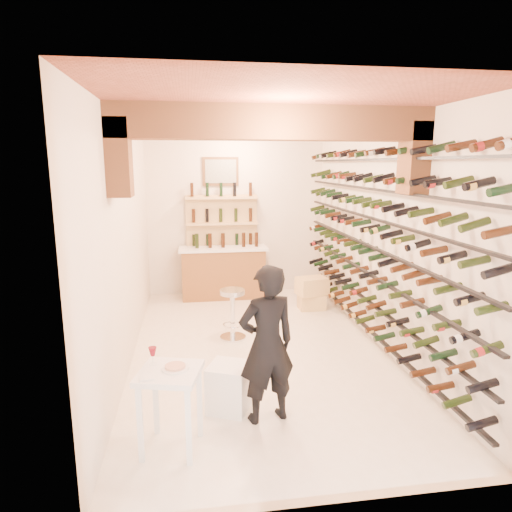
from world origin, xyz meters
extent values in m
plane|color=white|center=(0.00, 0.00, 0.00)|extent=(6.00, 6.00, 0.00)
cube|color=silver|center=(0.00, 3.00, 1.60)|extent=(3.50, 0.02, 3.20)
cube|color=silver|center=(0.00, -3.00, 1.60)|extent=(3.50, 0.02, 3.20)
cube|color=silver|center=(-1.75, 0.00, 1.60)|extent=(0.02, 6.00, 3.20)
cube|color=silver|center=(1.75, 0.00, 1.60)|extent=(0.02, 6.00, 3.20)
cube|color=brown|center=(0.00, 0.00, 3.20)|extent=(3.50, 6.00, 0.02)
cube|color=#945933|center=(0.00, -1.00, 3.02)|extent=(3.50, 0.35, 0.36)
cube|color=#945933|center=(-1.63, -1.00, 2.65)|extent=(0.24, 0.35, 0.80)
cube|color=#945933|center=(1.63, -1.00, 2.65)|extent=(0.24, 0.35, 0.80)
cube|color=black|center=(1.59, 0.00, 0.25)|extent=(0.06, 5.70, 0.03)
cube|color=black|center=(1.59, 0.00, 0.65)|extent=(0.06, 5.70, 0.03)
cube|color=black|center=(1.59, 0.00, 1.05)|extent=(0.06, 5.70, 0.03)
cube|color=black|center=(1.59, 0.00, 1.45)|extent=(0.06, 5.70, 0.03)
cube|color=black|center=(1.59, 0.00, 1.85)|extent=(0.06, 5.70, 0.03)
cube|color=black|center=(1.59, 0.00, 2.25)|extent=(0.06, 5.70, 0.03)
cube|color=black|center=(1.59, 0.00, 2.65)|extent=(0.06, 5.70, 0.03)
cube|color=brown|center=(-0.30, 2.65, 0.48)|extent=(1.60, 0.55, 0.96)
cube|color=white|center=(-0.30, 2.65, 0.98)|extent=(1.70, 0.62, 0.05)
cube|color=tan|center=(-0.30, 2.92, 1.00)|extent=(1.40, 0.10, 2.00)
cube|color=tan|center=(-0.30, 2.82, 0.45)|extent=(1.40, 0.28, 0.04)
cube|color=tan|center=(-0.30, 2.82, 0.95)|extent=(1.40, 0.28, 0.04)
cube|color=tan|center=(-0.30, 2.82, 1.45)|extent=(1.40, 0.28, 0.04)
cube|color=tan|center=(-0.30, 2.82, 1.95)|extent=(1.40, 0.28, 0.04)
cube|color=brown|center=(-0.30, 2.97, 2.45)|extent=(0.70, 0.04, 0.55)
cube|color=#99998C|center=(-0.30, 2.94, 2.45)|extent=(0.60, 0.01, 0.45)
cube|color=white|center=(-1.14, -2.10, 0.75)|extent=(0.65, 0.65, 0.05)
cube|color=white|center=(-1.40, -2.26, 0.36)|extent=(0.05, 0.05, 0.72)
cube|color=white|center=(-0.99, -2.36, 0.36)|extent=(0.05, 0.05, 0.72)
cube|color=white|center=(-1.30, -1.84, 0.36)|extent=(0.05, 0.05, 0.72)
cube|color=white|center=(-0.88, -1.94, 0.36)|extent=(0.05, 0.05, 0.72)
cylinder|color=white|center=(-1.09, -2.08, 0.78)|extent=(0.25, 0.25, 0.02)
cylinder|color=#BF7266|center=(-1.09, -2.08, 0.80)|extent=(0.18, 0.18, 0.02)
cube|color=white|center=(-1.33, -2.22, 0.78)|extent=(0.14, 0.14, 0.02)
cylinder|color=white|center=(-1.30, -1.95, 0.78)|extent=(0.07, 0.07, 0.00)
cylinder|color=white|center=(-1.30, -1.95, 0.83)|extent=(0.01, 0.01, 0.09)
cone|color=#5C0715|center=(-1.30, -1.95, 0.90)|extent=(0.08, 0.08, 0.08)
cube|color=white|center=(-0.56, -1.51, 0.25)|extent=(0.53, 0.53, 0.51)
imported|color=black|center=(-0.19, -1.75, 0.82)|extent=(0.68, 0.53, 1.64)
cylinder|color=silver|center=(-0.33, 0.48, 0.01)|extent=(0.39, 0.39, 0.03)
cylinder|color=silver|center=(-0.33, 0.48, 0.36)|extent=(0.08, 0.08, 0.69)
cylinder|color=silver|center=(-0.33, 0.48, 0.73)|extent=(0.37, 0.37, 0.07)
torus|color=silver|center=(-0.33, 0.48, 0.22)|extent=(0.30, 0.30, 0.02)
cube|color=#E3BF7C|center=(1.22, 1.66, 0.14)|extent=(0.47, 0.33, 0.28)
cube|color=#E3BF7C|center=(1.22, 1.66, 0.43)|extent=(0.60, 0.47, 0.31)
camera|label=1|loc=(-0.92, -5.90, 2.59)|focal=31.41mm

